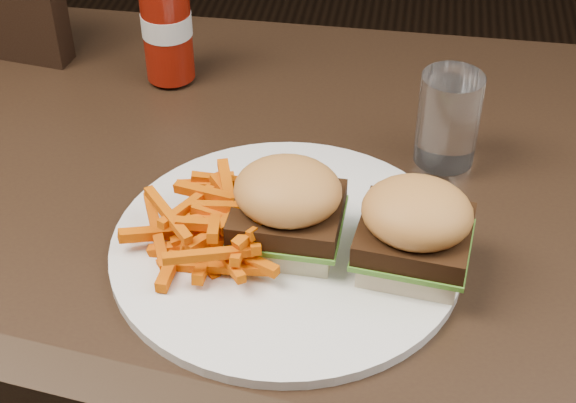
# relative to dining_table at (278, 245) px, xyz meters

# --- Properties ---
(dining_table) EXTENTS (1.20, 0.80, 0.04)m
(dining_table) POSITION_rel_dining_table_xyz_m (0.00, 0.00, 0.00)
(dining_table) COLOR black
(dining_table) RESTS_ON ground
(chair_far) EXTENTS (0.53, 0.53, 0.04)m
(chair_far) POSITION_rel_dining_table_xyz_m (-0.48, 0.50, -0.30)
(chair_far) COLOR black
(chair_far) RESTS_ON ground
(plate) EXTENTS (0.31, 0.31, 0.01)m
(plate) POSITION_rel_dining_table_xyz_m (0.01, -0.03, 0.03)
(plate) COLOR white
(plate) RESTS_ON dining_table
(sandwich_half_a) EXTENTS (0.08, 0.08, 0.02)m
(sandwich_half_a) POSITION_rel_dining_table_xyz_m (0.01, -0.03, 0.04)
(sandwich_half_a) COLOR #F5EFB5
(sandwich_half_a) RESTS_ON plate
(sandwich_half_b) EXTENTS (0.09, 0.09, 0.02)m
(sandwich_half_b) POSITION_rel_dining_table_xyz_m (0.12, -0.04, 0.04)
(sandwich_half_b) COLOR beige
(sandwich_half_b) RESTS_ON plate
(fries_pile) EXTENTS (0.16, 0.16, 0.05)m
(fries_pile) POSITION_rel_dining_table_xyz_m (-0.04, -0.04, 0.05)
(fries_pile) COLOR #D75100
(fries_pile) RESTS_ON plate
(ketchup_bottle) EXTENTS (0.07, 0.07, 0.11)m
(ketchup_bottle) POSITION_rel_dining_table_xyz_m (-0.16, 0.24, 0.08)
(ketchup_bottle) COLOR maroon
(ketchup_bottle) RESTS_ON dining_table
(tumbler) EXTENTS (0.07, 0.07, 0.09)m
(tumbler) POSITION_rel_dining_table_xyz_m (0.15, 0.12, 0.08)
(tumbler) COLOR white
(tumbler) RESTS_ON dining_table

